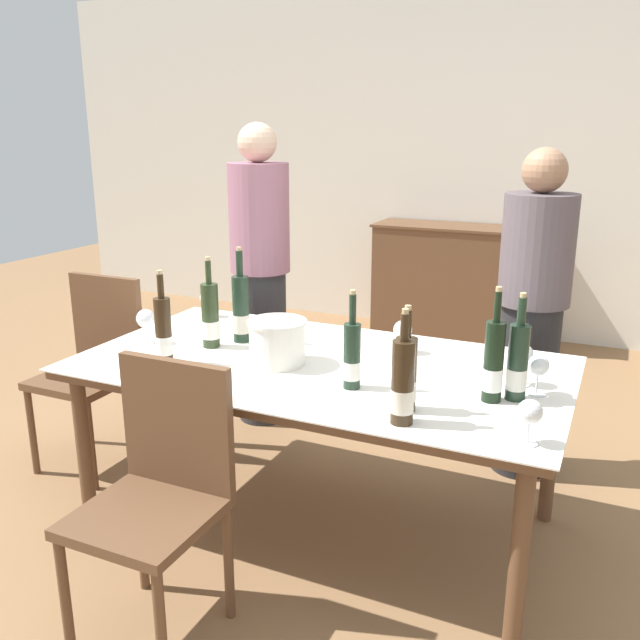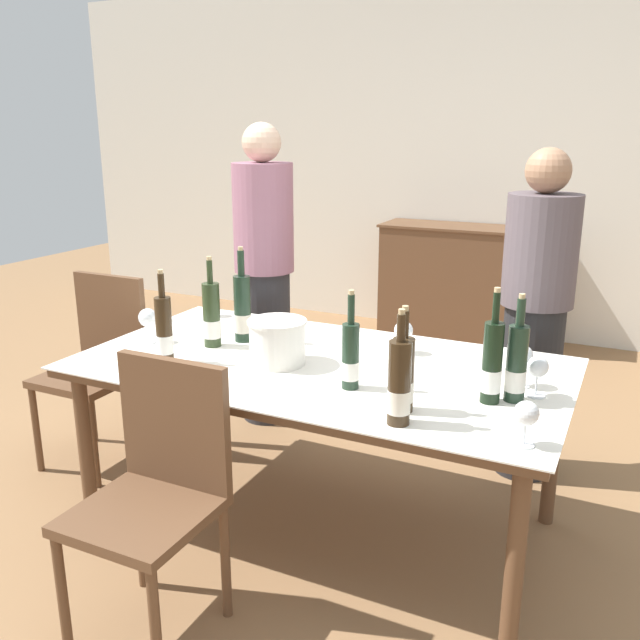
% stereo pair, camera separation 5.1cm
% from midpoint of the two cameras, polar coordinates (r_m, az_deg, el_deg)
% --- Properties ---
extents(ground_plane, '(12.00, 12.00, 0.00)m').
position_cam_midpoint_polar(ground_plane, '(3.05, -0.50, -16.66)').
color(ground_plane, olive).
extents(back_wall, '(8.00, 0.10, 2.80)m').
position_cam_midpoint_polar(back_wall, '(5.61, 13.72, 13.03)').
color(back_wall, silver).
rests_on(back_wall, ground_plane).
extents(sideboard_cabinet, '(1.31, 0.46, 0.90)m').
position_cam_midpoint_polar(sideboard_cabinet, '(5.48, 11.13, 3.11)').
color(sideboard_cabinet, brown).
rests_on(sideboard_cabinet, ground_plane).
extents(dining_table, '(1.94, 1.05, 0.73)m').
position_cam_midpoint_polar(dining_table, '(2.74, -0.53, -4.82)').
color(dining_table, brown).
rests_on(dining_table, ground_plane).
extents(ice_bucket, '(0.24, 0.24, 0.18)m').
position_cam_midpoint_polar(ice_bucket, '(2.69, -4.15, -1.76)').
color(ice_bucket, white).
rests_on(ice_bucket, dining_table).
extents(wine_bottle_0, '(0.08, 0.08, 0.39)m').
position_cam_midpoint_polar(wine_bottle_0, '(2.93, -9.75, 0.23)').
color(wine_bottle_0, '#28381E').
rests_on(wine_bottle_0, dining_table).
extents(wine_bottle_1, '(0.07, 0.07, 0.38)m').
position_cam_midpoint_polar(wine_bottle_1, '(2.42, 15.72, -3.54)').
color(wine_bottle_1, '#1E3323').
rests_on(wine_bottle_1, dining_table).
extents(wine_bottle_2, '(0.08, 0.08, 0.38)m').
position_cam_midpoint_polar(wine_bottle_2, '(2.16, 6.31, -5.41)').
color(wine_bottle_2, '#332314').
rests_on(wine_bottle_2, dining_table).
extents(wine_bottle_3, '(0.07, 0.07, 0.36)m').
position_cam_midpoint_polar(wine_bottle_3, '(2.26, 6.58, -4.69)').
color(wine_bottle_3, '#332314').
rests_on(wine_bottle_3, dining_table).
extents(wine_bottle_4, '(0.07, 0.07, 0.38)m').
position_cam_midpoint_polar(wine_bottle_4, '(2.76, -13.56, -0.98)').
color(wine_bottle_4, '#332314').
rests_on(wine_bottle_4, dining_table).
extents(wine_bottle_5, '(0.06, 0.06, 0.37)m').
position_cam_midpoint_polar(wine_bottle_5, '(2.43, 2.11, -3.07)').
color(wine_bottle_5, '#1E3323').
rests_on(wine_bottle_5, dining_table).
extents(wine_bottle_6, '(0.07, 0.07, 0.40)m').
position_cam_midpoint_polar(wine_bottle_6, '(2.38, 13.80, -3.57)').
color(wine_bottle_6, black).
rests_on(wine_bottle_6, dining_table).
extents(wine_bottle_7, '(0.08, 0.08, 0.42)m').
position_cam_midpoint_polar(wine_bottle_7, '(2.98, -7.16, 0.84)').
color(wine_bottle_7, '#1E3323').
rests_on(wine_bottle_7, dining_table).
extents(wine_glass_0, '(0.08, 0.08, 0.14)m').
position_cam_midpoint_polar(wine_glass_0, '(2.11, 16.59, -7.55)').
color(wine_glass_0, white).
rests_on(wine_glass_0, dining_table).
extents(wine_glass_1, '(0.07, 0.07, 0.15)m').
position_cam_midpoint_polar(wine_glass_1, '(2.49, 17.36, -3.79)').
color(wine_glass_1, white).
rests_on(wine_glass_1, dining_table).
extents(wine_glass_2, '(0.07, 0.07, 0.13)m').
position_cam_midpoint_polar(wine_glass_2, '(3.42, -9.95, 1.75)').
color(wine_glass_2, white).
rests_on(wine_glass_2, dining_table).
extents(wine_glass_3, '(0.08, 0.08, 0.16)m').
position_cam_midpoint_polar(wine_glass_3, '(2.56, 16.08, -2.93)').
color(wine_glass_3, white).
rests_on(wine_glass_3, dining_table).
extents(wine_glass_4, '(0.08, 0.08, 0.14)m').
position_cam_midpoint_polar(wine_glass_4, '(2.84, 6.47, -0.91)').
color(wine_glass_4, white).
rests_on(wine_glass_4, dining_table).
extents(wine_glass_5, '(0.08, 0.08, 0.15)m').
position_cam_midpoint_polar(wine_glass_5, '(3.04, -14.93, 0.02)').
color(wine_glass_5, white).
rests_on(wine_glass_5, dining_table).
extents(chair_near_front, '(0.42, 0.42, 0.91)m').
position_cam_midpoint_polar(chair_near_front, '(2.33, -13.92, -13.14)').
color(chair_near_front, brown).
rests_on(chair_near_front, ground_plane).
extents(chair_left_end, '(0.42, 0.42, 0.93)m').
position_cam_midpoint_polar(chair_left_end, '(3.55, -18.78, -3.06)').
color(chair_left_end, brown).
rests_on(chair_left_end, ground_plane).
extents(person_host, '(0.33, 0.33, 1.67)m').
position_cam_midpoint_polar(person_host, '(3.78, -5.41, 3.61)').
color(person_host, '#2D2D33').
rests_on(person_host, ground_plane).
extents(person_guest_left, '(0.33, 0.33, 1.56)m').
position_cam_midpoint_polar(person_guest_left, '(3.32, 16.97, 0.18)').
color(person_guest_left, '#262628').
rests_on(person_guest_left, ground_plane).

